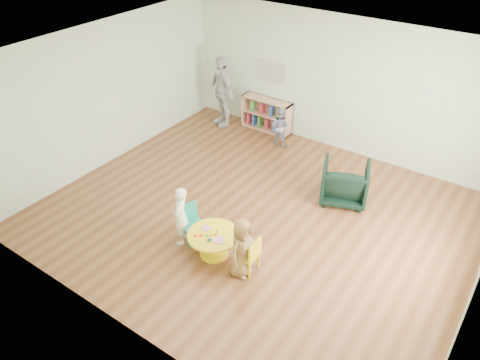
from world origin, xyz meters
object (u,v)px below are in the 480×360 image
at_px(activity_table, 214,240).
at_px(adult_caretaker, 222,91).
at_px(toddler, 280,126).
at_px(kid_chair_right, 249,254).
at_px(child_right, 242,248).
at_px(armchair, 345,182).
at_px(child_left, 181,216).
at_px(bookshelf, 267,114).
at_px(kid_chair_left, 191,221).

bearing_deg(activity_table, adult_caretaker, 124.98).
xyz_separation_m(toddler, adult_caretaker, (-1.61, 0.09, 0.38)).
bearing_deg(kid_chair_right, child_right, 153.06).
height_order(activity_table, armchair, armchair).
bearing_deg(kid_chair_right, toddler, 23.76).
distance_m(armchair, child_left, 3.03).
height_order(bookshelf, child_right, child_right).
bearing_deg(child_right, kid_chair_right, -24.98).
height_order(kid_chair_left, toddler, toddler).
bearing_deg(kid_chair_right, bookshelf, 28.44).
bearing_deg(adult_caretaker, toddler, 22.87).
bearing_deg(bookshelf, kid_chair_left, -74.97).
distance_m(kid_chair_right, child_right, 0.22).
height_order(armchair, child_left, child_left).
relative_size(child_left, child_right, 1.04).
bearing_deg(adult_caretaker, kid_chair_right, -22.63).
distance_m(kid_chair_right, adult_caretaker, 4.93).
distance_m(child_left, toddler, 3.69).
relative_size(kid_chair_right, child_left, 0.58).
distance_m(kid_chair_left, child_left, 0.24).
xyz_separation_m(child_left, child_right, (1.20, -0.04, -0.02)).
relative_size(child_right, adult_caretaker, 0.60).
relative_size(activity_table, armchair, 0.99).
distance_m(bookshelf, armchair, 3.08).
distance_m(activity_table, kid_chair_left, 0.56).
height_order(child_left, child_right, child_left).
height_order(kid_chair_right, child_right, child_right).
xyz_separation_m(kid_chair_right, child_right, (-0.06, -0.12, 0.17)).
relative_size(bookshelf, toddler, 1.37).
bearing_deg(child_left, adult_caretaker, -175.42).
bearing_deg(bookshelf, armchair, -30.79).
distance_m(kid_chair_right, toddler, 3.95).
relative_size(bookshelf, child_right, 1.22).
bearing_deg(child_left, armchair, 123.93).
bearing_deg(child_left, kid_chair_left, 132.93).
distance_m(activity_table, kid_chair_right, 0.65).
relative_size(kid_chair_left, child_right, 0.64).
relative_size(kid_chair_left, armchair, 0.77).
bearing_deg(activity_table, child_left, -176.04).
height_order(activity_table, child_left, child_left).
bearing_deg(toddler, child_left, 91.92).
xyz_separation_m(bookshelf, adult_caretaker, (-0.98, -0.37, 0.46)).
bearing_deg(kid_chair_left, child_right, 104.23).
height_order(kid_chair_left, bookshelf, bookshelf).
height_order(kid_chair_left, child_right, child_right).
relative_size(child_right, toddler, 1.12).
xyz_separation_m(kid_chair_right, toddler, (-1.63, 3.59, 0.12)).
xyz_separation_m(kid_chair_right, armchair, (0.39, 2.48, 0.05)).
relative_size(kid_chair_left, adult_caretaker, 0.38).
distance_m(kid_chair_right, armchair, 2.51).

